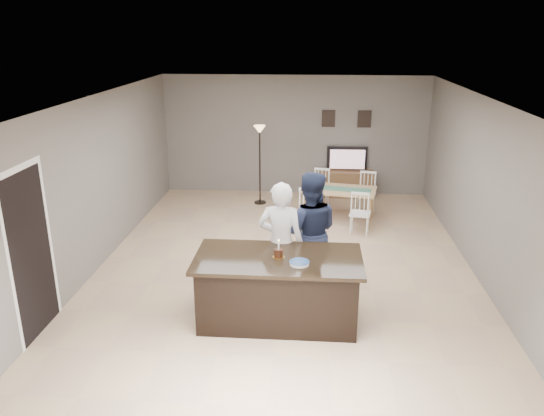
# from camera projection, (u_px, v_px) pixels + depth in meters

# --- Properties ---
(floor) EXTENTS (8.00, 8.00, 0.00)m
(floor) POSITION_uv_depth(u_px,v_px,m) (285.00, 262.00, 8.76)
(floor) COLOR tan
(floor) RESTS_ON ground
(room_shell) EXTENTS (8.00, 8.00, 8.00)m
(room_shell) POSITION_uv_depth(u_px,v_px,m) (286.00, 164.00, 8.22)
(room_shell) COLOR slate
(room_shell) RESTS_ON floor
(kitchen_island) EXTENTS (2.15, 1.10, 0.90)m
(kitchen_island) POSITION_uv_depth(u_px,v_px,m) (278.00, 288.00, 6.91)
(kitchen_island) COLOR black
(kitchen_island) RESTS_ON floor
(tv_console) EXTENTS (1.20, 0.40, 0.60)m
(tv_console) POSITION_uv_depth(u_px,v_px,m) (346.00, 183.00, 12.13)
(tv_console) COLOR brown
(tv_console) RESTS_ON floor
(television) EXTENTS (0.91, 0.12, 0.53)m
(television) POSITION_uv_depth(u_px,v_px,m) (347.00, 159.00, 12.02)
(television) COLOR black
(television) RESTS_ON tv_console
(tv_screen_glow) EXTENTS (0.78, 0.00, 0.78)m
(tv_screen_glow) POSITION_uv_depth(u_px,v_px,m) (347.00, 159.00, 11.94)
(tv_screen_glow) COLOR orange
(tv_screen_glow) RESTS_ON tv_console
(picture_frames) EXTENTS (1.10, 0.02, 0.38)m
(picture_frames) POSITION_uv_depth(u_px,v_px,m) (346.00, 119.00, 11.86)
(picture_frames) COLOR black
(picture_frames) RESTS_ON room_shell
(doorway) EXTENTS (0.00, 2.10, 2.65)m
(doorway) POSITION_uv_depth(u_px,v_px,m) (29.00, 239.00, 6.40)
(doorway) COLOR black
(doorway) RESTS_ON floor
(woman) EXTENTS (0.68, 0.49, 1.74)m
(woman) POSITION_uv_depth(u_px,v_px,m) (281.00, 243.00, 7.30)
(woman) COLOR silver
(woman) RESTS_ON floor
(man) EXTENTS (0.87, 0.68, 1.79)m
(man) POSITION_uv_depth(u_px,v_px,m) (309.00, 232.00, 7.61)
(man) COLOR #171E34
(man) RESTS_ON floor
(birthday_cake) EXTENTS (0.16, 0.16, 0.24)m
(birthday_cake) POSITION_uv_depth(u_px,v_px,m) (279.00, 253.00, 6.75)
(birthday_cake) COLOR gold
(birthday_cake) RESTS_ON kitchen_island
(plate_stack) EXTENTS (0.25, 0.25, 0.04)m
(plate_stack) POSITION_uv_depth(u_px,v_px,m) (299.00, 263.00, 6.56)
(plate_stack) COLOR white
(plate_stack) RESTS_ON kitchen_island
(dining_table) EXTENTS (1.61, 1.81, 0.86)m
(dining_table) POSITION_uv_depth(u_px,v_px,m) (339.00, 194.00, 10.50)
(dining_table) COLOR tan
(dining_table) RESTS_ON floor
(floor_lamp) EXTENTS (0.26, 0.26, 1.72)m
(floor_lamp) POSITION_uv_depth(u_px,v_px,m) (260.00, 144.00, 11.31)
(floor_lamp) COLOR black
(floor_lamp) RESTS_ON floor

